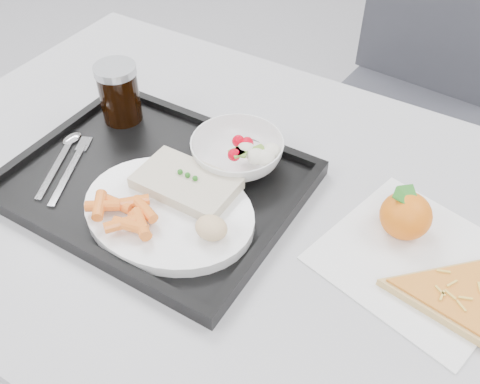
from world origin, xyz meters
The scene contains 14 objects.
table centered at (0.00, 0.30, 0.68)m, with size 1.20×0.80×0.75m.
chair centered at (0.07, 1.13, 0.54)m, with size 0.45×0.45×0.93m.
tray centered at (-0.12, 0.26, 0.76)m, with size 0.45×0.35×0.03m.
dinner_plate centered at (-0.06, 0.21, 0.77)m, with size 0.27×0.27×0.02m.
fish_fillet centered at (-0.06, 0.26, 0.79)m, with size 0.15×0.09×0.03m.
bread_roll centered at (0.03, 0.19, 0.80)m, with size 0.06×0.06×0.03m.
salad_bowl centered at (-0.03, 0.36, 0.79)m, with size 0.15×0.15×0.05m.
cola_glass centered at (-0.28, 0.36, 0.82)m, with size 0.07×0.07×0.11m.
cutlery centered at (-0.28, 0.22, 0.77)m, with size 0.12×0.16×0.01m.
napkin centered at (0.29, 0.33, 0.75)m, with size 0.30×0.29×0.00m.
tangerine centered at (0.25, 0.37, 0.79)m, with size 0.09×0.09×0.07m.
pizza_slice centered at (0.35, 0.29, 0.76)m, with size 0.26×0.26×0.02m.
carrot_pile centered at (-0.09, 0.15, 0.80)m, with size 0.12×0.09×0.02m.
salad_contents centered at (0.00, 0.37, 0.80)m, with size 0.08×0.07×0.02m.
Camera 1 is at (0.32, -0.21, 1.35)m, focal length 40.00 mm.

